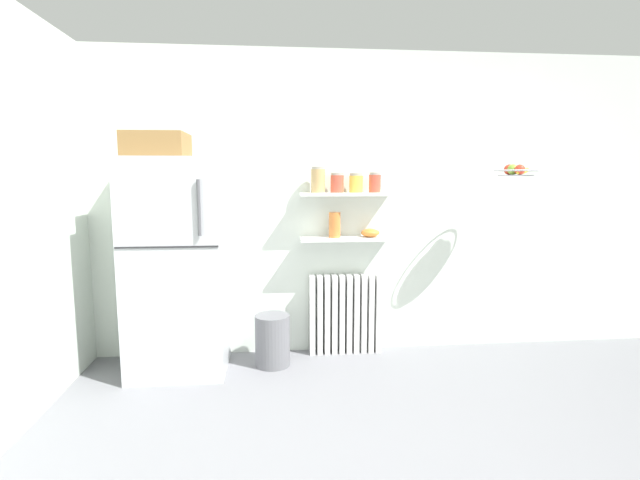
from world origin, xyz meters
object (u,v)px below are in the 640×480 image
(shelf_bowl, at_px, (370,233))
(hanging_fruit_basket, at_px, (516,171))
(trash_bin, at_px, (273,340))
(vase, at_px, (335,225))
(radiator, at_px, (345,314))
(storage_jar_2, at_px, (356,183))
(storage_jar_3, at_px, (375,183))
(storage_jar_0, at_px, (318,180))
(storage_jar_1, at_px, (337,183))
(refrigerator, at_px, (176,261))

(shelf_bowl, relative_size, hanging_fruit_basket, 0.47)
(trash_bin, bearing_deg, vase, 20.57)
(radiator, height_order, vase, vase)
(storage_jar_2, height_order, storage_jar_3, storage_jar_3)
(vase, bearing_deg, storage_jar_2, 0.00)
(storage_jar_2, relative_size, vase, 0.75)
(trash_bin, xyz_separation_m, hanging_fruit_basket, (1.97, -0.09, 1.38))
(storage_jar_3, distance_m, vase, 0.49)
(radiator, bearing_deg, storage_jar_2, -20.47)
(radiator, xyz_separation_m, hanging_fruit_basket, (1.33, -0.32, 1.24))
(radiator, height_order, storage_jar_3, storage_jar_3)
(radiator, xyz_separation_m, vase, (-0.10, -0.03, 0.79))
(storage_jar_0, relative_size, storage_jar_3, 1.28)
(storage_jar_3, xyz_separation_m, shelf_bowl, (-0.03, -0.00, -0.43))
(storage_jar_3, relative_size, trash_bin, 0.40)
(vase, bearing_deg, trash_bin, -159.43)
(storage_jar_1, xyz_separation_m, trash_bin, (-0.56, -0.20, -1.28))
(storage_jar_1, bearing_deg, storage_jar_2, -0.00)
(refrigerator, bearing_deg, storage_jar_2, 8.21)
(radiator, height_order, storage_jar_0, storage_jar_0)
(refrigerator, distance_m, hanging_fruit_basket, 2.80)
(storage_jar_2, bearing_deg, vase, 180.00)
(storage_jar_2, relative_size, hanging_fruit_basket, 0.48)
(storage_jar_2, height_order, shelf_bowl, storage_jar_2)
(storage_jar_1, bearing_deg, storage_jar_0, -180.00)
(storage_jar_1, bearing_deg, vase, -180.00)
(vase, bearing_deg, refrigerator, -170.65)
(storage_jar_1, relative_size, shelf_bowl, 1.03)
(shelf_bowl, distance_m, trash_bin, 1.22)
(refrigerator, distance_m, storage_jar_2, 1.59)
(storage_jar_3, distance_m, shelf_bowl, 0.43)
(storage_jar_0, distance_m, storage_jar_3, 0.48)
(vase, bearing_deg, shelf_bowl, 0.00)
(refrigerator, relative_size, hanging_fruit_basket, 5.58)
(radiator, relative_size, hanging_fruit_basket, 2.07)
(storage_jar_3, height_order, shelf_bowl, storage_jar_3)
(storage_jar_0, xyz_separation_m, trash_bin, (-0.40, -0.20, -1.30))
(storage_jar_0, xyz_separation_m, shelf_bowl, (0.45, 0.00, -0.45))
(shelf_bowl, bearing_deg, hanging_fruit_basket, -14.44)
(storage_jar_0, relative_size, shelf_bowl, 1.35)
(refrigerator, xyz_separation_m, trash_bin, (0.74, 0.01, -0.67))
(storage_jar_2, distance_m, storage_jar_3, 0.16)
(radiator, xyz_separation_m, storage_jar_2, (0.08, -0.03, 1.14))
(storage_jar_1, relative_size, hanging_fruit_basket, 0.49)
(storage_jar_0, relative_size, storage_jar_1, 1.31)
(radiator, relative_size, trash_bin, 1.65)
(storage_jar_1, bearing_deg, trash_bin, -160.10)
(radiator, relative_size, storage_jar_3, 4.15)
(storage_jar_0, height_order, shelf_bowl, storage_jar_0)
(storage_jar_1, relative_size, storage_jar_3, 0.98)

